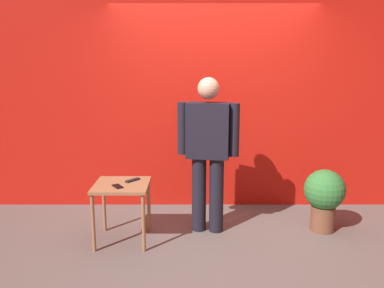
{
  "coord_description": "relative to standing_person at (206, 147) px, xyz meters",
  "views": [
    {
      "loc": [
        -0.26,
        -3.71,
        1.83
      ],
      "look_at": [
        -0.24,
        0.55,
        0.95
      ],
      "focal_mm": 37.33,
      "sensor_mm": 36.0,
      "label": 1
    }
  ],
  "objects": [
    {
      "name": "ground_plane",
      "position": [
        0.09,
        -0.42,
        -0.94
      ],
      "size": [
        12.0,
        12.0,
        0.0
      ],
      "primitive_type": "plane",
      "color": "#59544F"
    },
    {
      "name": "back_wall_red",
      "position": [
        0.09,
        0.86,
        0.76
      ],
      "size": [
        6.15,
        0.12,
        3.4
      ],
      "primitive_type": "cube",
      "color": "#B6180E",
      "rests_on": "ground_plane"
    },
    {
      "name": "standing_person",
      "position": [
        0.0,
        0.0,
        0.0
      ],
      "size": [
        0.67,
        0.3,
        1.67
      ],
      "color": "black",
      "rests_on": "ground_plane"
    },
    {
      "name": "side_table",
      "position": [
        -0.88,
        -0.26,
        -0.41
      ],
      "size": [
        0.55,
        0.55,
        0.61
      ],
      "color": "olive",
      "rests_on": "ground_plane"
    },
    {
      "name": "cell_phone",
      "position": [
        -0.9,
        -0.36,
        -0.32
      ],
      "size": [
        0.14,
        0.16,
        0.01
      ],
      "primitive_type": "cube",
      "rotation": [
        0.0,
        0.0,
        0.57
      ],
      "color": "black",
      "rests_on": "side_table"
    },
    {
      "name": "tv_remote",
      "position": [
        -0.78,
        -0.17,
        -0.31
      ],
      "size": [
        0.14,
        0.16,
        0.02
      ],
      "primitive_type": "cube",
      "rotation": [
        0.0,
        0.0,
        -0.7
      ],
      "color": "black",
      "rests_on": "side_table"
    },
    {
      "name": "potted_plant",
      "position": [
        1.27,
        -0.01,
        -0.53
      ],
      "size": [
        0.44,
        0.44,
        0.69
      ],
      "color": "brown",
      "rests_on": "ground_plane"
    }
  ]
}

